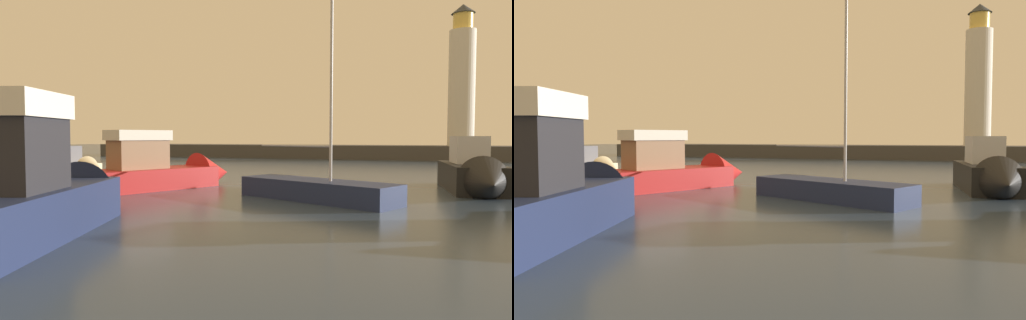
# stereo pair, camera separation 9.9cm
# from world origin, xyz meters

# --- Properties ---
(ground_plane) EXTENTS (220.00, 220.00, 0.00)m
(ground_plane) POSITION_xyz_m (0.00, 28.15, 0.00)
(ground_plane) COLOR #2D3D51
(breakwater) EXTENTS (75.61, 6.29, 1.62)m
(breakwater) POSITION_xyz_m (0.00, 56.30, 0.81)
(breakwater) COLOR #423F3D
(breakwater) RESTS_ON ground_plane
(lighthouse) EXTENTS (2.82, 2.82, 15.83)m
(lighthouse) POSITION_xyz_m (8.78, 56.30, 9.12)
(lighthouse) COLOR silver
(lighthouse) RESTS_ON breakwater
(motorboat_1) EXTENTS (4.91, 9.25, 4.13)m
(motorboat_1) POSITION_xyz_m (-5.61, 9.46, 1.11)
(motorboat_1) COLOR #1E284C
(motorboat_1) RESTS_ON ground_plane
(motorboat_2) EXTENTS (2.86, 8.13, 3.04)m
(motorboat_2) POSITION_xyz_m (6.69, 23.24, 0.87)
(motorboat_2) COLOR black
(motorboat_2) RESTS_ON ground_plane
(motorboat_3) EXTENTS (6.46, 3.62, 2.42)m
(motorboat_3) POSITION_xyz_m (-17.81, 24.97, 0.61)
(motorboat_3) COLOR beige
(motorboat_3) RESTS_ON ground_plane
(motorboat_4) EXTENTS (5.72, 8.49, 3.57)m
(motorboat_4) POSITION_xyz_m (-8.04, 20.67, 0.87)
(motorboat_4) COLOR #B21E1E
(motorboat_4) RESTS_ON ground_plane
(sailboat_moored) EXTENTS (7.18, 4.86, 8.67)m
(sailboat_moored) POSITION_xyz_m (0.18, 18.16, 0.47)
(sailboat_moored) COLOR #1E284C
(sailboat_moored) RESTS_ON ground_plane
(mooring_buoy) EXTENTS (0.78, 0.78, 0.78)m
(mooring_buoy) POSITION_xyz_m (-12.70, 16.08, 0.39)
(mooring_buoy) COLOR #EA5919
(mooring_buoy) RESTS_ON ground_plane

